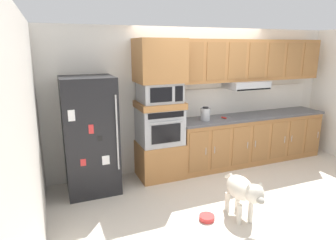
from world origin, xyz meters
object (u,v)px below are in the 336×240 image
object	(u,v)px
screwdriver	(224,118)
built_in_oven	(160,126)
refrigerator	(90,135)
microwave	(159,92)
electric_kettle	(205,114)
dog	(243,190)
dog_food_bowl	(207,218)

from	to	relation	value
screwdriver	built_in_oven	bearing A→B (deg)	178.17
refrigerator	microwave	size ratio (longest dim) A/B	2.73
microwave	screwdriver	xyz separation A→B (m)	(1.23, -0.04, -0.53)
built_in_oven	refrigerator	bearing A→B (deg)	-176.60
built_in_oven	microwave	size ratio (longest dim) A/B	1.09
built_in_oven	screwdriver	bearing A→B (deg)	-1.83
built_in_oven	electric_kettle	xyz separation A→B (m)	(0.83, -0.05, 0.13)
built_in_oven	screwdriver	size ratio (longest dim) A/B	4.41
refrigerator	dog	size ratio (longest dim) A/B	1.95
microwave	dog	distance (m)	2.01
refrigerator	dog_food_bowl	world-z (taller)	refrigerator
refrigerator	screwdriver	bearing A→B (deg)	0.69
screwdriver	dog_food_bowl	bearing A→B (deg)	-128.26
built_in_oven	dog	world-z (taller)	built_in_oven
refrigerator	built_in_oven	bearing A→B (deg)	3.40
screwdriver	electric_kettle	xyz separation A→B (m)	(-0.40, -0.01, 0.10)
dog_food_bowl	microwave	bearing A→B (deg)	93.45
dog	dog_food_bowl	bearing A→B (deg)	-103.78
electric_kettle	dog	bearing A→B (deg)	-101.36
screwdriver	dog_food_bowl	distance (m)	2.05
dog	electric_kettle	bearing A→B (deg)	174.23
built_in_oven	microwave	xyz separation A→B (m)	(0.00, -0.00, 0.56)
built_in_oven	screwdriver	distance (m)	1.23
built_in_oven	dog_food_bowl	bearing A→B (deg)	-86.55
electric_kettle	built_in_oven	bearing A→B (deg)	176.74
built_in_oven	electric_kettle	distance (m)	0.84
refrigerator	screwdriver	size ratio (longest dim) A/B	11.08
built_in_oven	dog	xyz separation A→B (m)	(0.51, -1.63, -0.49)
microwave	dog	bearing A→B (deg)	-72.55
refrigerator	dog	world-z (taller)	refrigerator
dog_food_bowl	electric_kettle	bearing A→B (deg)	62.67
screwdriver	dog	xyz separation A→B (m)	(-0.71, -1.59, -0.53)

